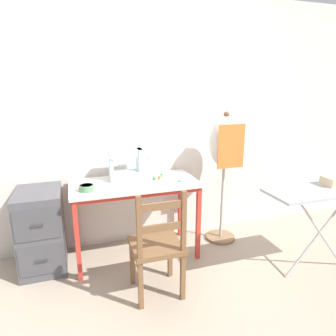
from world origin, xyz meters
The scene contains 14 objects.
ground_plane centered at (0.00, 0.00, 0.00)m, with size 14.00×14.00×0.00m, color tan.
wall_back centered at (0.00, 0.65, 1.27)m, with size 10.00×0.05×2.55m.
sewing_table centered at (0.00, 0.28, 0.68)m, with size 1.20×0.58×0.77m.
sewing_machine centered at (-0.01, 0.41, 0.91)m, with size 0.38×0.17×0.32m.
fabric_bowl centered at (-0.45, 0.19, 0.80)m, with size 0.13×0.13×0.05m.
scissors centered at (0.44, 0.20, 0.77)m, with size 0.14×0.11×0.01m.
thread_spool_near_machine centered at (0.19, 0.29, 0.79)m, with size 0.04×0.04×0.04m.
thread_spool_mid_table centered at (0.25, 0.30, 0.79)m, with size 0.03×0.03×0.04m.
thread_spool_far_edge centered at (0.29, 0.37, 0.79)m, with size 0.04×0.04×0.04m.
wooden_chair centered at (0.04, -0.34, 0.43)m, with size 0.40×0.38×0.92m.
filing_cabinet centered at (-0.87, 0.36, 0.38)m, with size 0.39×0.54×0.75m.
dress_form centered at (0.96, 0.32, 1.03)m, with size 0.34×0.32×1.41m.
ironing_board centered at (1.51, -0.49, 0.76)m, with size 1.07×0.37×0.81m.
storage_box centered at (1.63, -0.44, 0.85)m, with size 0.18×0.15×0.08m.
Camera 1 is at (-0.53, -2.38, 1.66)m, focal length 32.00 mm.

